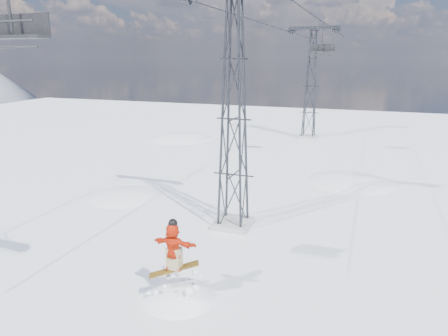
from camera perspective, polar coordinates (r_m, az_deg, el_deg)
The scene contains 8 objects.
ground at distance 14.56m, azimuth -12.78°, elevation -19.64°, with size 120.00×120.00×0.00m, color white.
snow_terrain at distance 37.68m, azimuth -0.35°, elevation -12.92°, with size 39.00×37.00×22.00m.
lift_tower_near at distance 19.05m, azimuth 1.40°, elevation 6.92°, with size 5.20×1.80×11.43m.
lift_tower_far at distance 43.37m, azimuth 12.27°, elevation 11.31°, with size 5.20×1.80×11.43m.
haul_cables at distance 30.08m, azimuth 8.98°, elevation 20.11°, with size 4.46×51.00×0.06m.
snowboarder_jump at distance 16.06m, azimuth -6.26°, elevation -22.75°, with size 4.40×4.40×7.07m.
lift_chair_near at distance 11.35m, azimuth -27.80°, elevation 17.23°, with size 1.90×0.55×2.36m.
lift_chair_mid at distance 32.32m, azimuth 13.81°, elevation 16.21°, with size 1.88×0.54×2.33m.
Camera 1 is at (6.83, -9.86, 8.26)m, focal length 32.00 mm.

